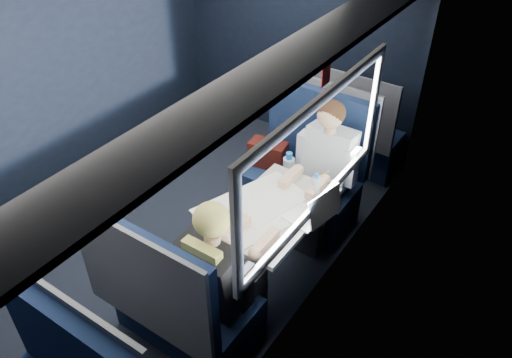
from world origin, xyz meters
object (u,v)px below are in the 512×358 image
Objects in this scene: seat_bay_far at (178,303)px; woman at (220,272)px; table at (271,216)px; bottle_small at (316,186)px; seat_bay_near at (303,176)px; man at (323,168)px; seat_row_front at (349,133)px; laptop at (316,211)px; cup at (335,187)px.

seat_bay_far is 0.95× the size of woman.
table is 0.79× the size of seat_bay_far.
woman is at bearing 33.82° from seat_bay_far.
bottle_small is (0.14, 1.01, 0.10)m from woman.
seat_bay_far is at bearing -101.78° from table.
seat_bay_near is 0.43m from man.
seat_row_front is (0.02, 0.93, -0.01)m from seat_bay_near.
seat_row_front is (0.00, 2.67, -0.00)m from seat_bay_far.
seat_row_front is at bearing 95.70° from woman.
seat_bay_near is 1.00× the size of seat_bay_far.
man is 0.68m from laptop.
table is 0.71m from woman.
bottle_small is 0.17m from cup.
seat_row_front is at bearing 109.49° from cup.
woman is at bearing -90.00° from man.
seat_row_front is (-0.18, 1.80, -0.25)m from table.
laptop is at bearing -73.30° from seat_row_front.
laptop is at bearing 71.53° from woman.
cup is (0.23, 1.15, 0.06)m from woman.
man reaches higher than seat_bay_near.
man is 1.41m from woman.
woman reaches higher than bottle_small.
laptop is (0.51, 0.96, 0.39)m from seat_bay_far.
table is 2.66× the size of laptop.
cup is (0.48, 1.31, 0.37)m from seat_bay_far.
laptop is at bearing -66.80° from man.
table is at bearing -123.49° from bottle_small.
seat_bay_far is at bearing -89.49° from seat_bay_near.
laptop is 0.26m from bottle_small.
seat_bay_near and seat_bay_far have the same top height.
woman is 1.03m from bottle_small.
bottle_small is 2.36× the size of cup.
woman is (0.27, -1.58, 0.31)m from seat_bay_near.
seat_bay_far is at bearing -108.06° from bottle_small.
seat_bay_far is at bearing -99.03° from man.
seat_row_front is 0.88× the size of woman.
cup reaches higher than table.
laptop is 1.78× the size of bottle_small.
man is at bearing 113.20° from laptop.
woman reaches higher than table.
cup is at bearing -70.51° from seat_row_front.
seat_bay_far reaches higher than table.
seat_row_front reaches higher than bottle_small.
man is at bearing 109.01° from bottle_small.
woman is at bearing -97.60° from bottle_small.
bottle_small is (0.39, 1.18, 0.42)m from seat_bay_far.
man is (0.07, 0.70, 0.06)m from table.
seat_row_front is 3.09× the size of laptop.
seat_bay_near is 1.63m from woman.
cup is (-0.03, 0.36, -0.02)m from laptop.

